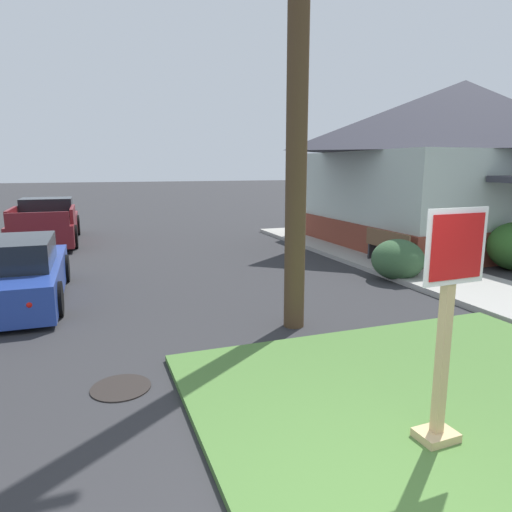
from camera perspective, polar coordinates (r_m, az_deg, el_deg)
grass_corner_patch at (r=5.51m, az=24.84°, el=-17.46°), size 5.46×5.05×0.08m
sidewalk_strip at (r=11.20m, az=22.76°, el=-2.82°), size 2.20×18.34×0.12m
stop_sign at (r=4.47m, az=22.43°, el=-9.17°), size 0.66×0.29×2.16m
manhole_cover at (r=5.87m, az=-16.42°, el=-15.38°), size 0.70×0.70×0.02m
parked_sedan_blue at (r=10.01m, az=-28.15°, el=-2.02°), size 1.98×4.28×1.25m
pickup_truck_maroon at (r=17.40m, az=-24.52°, el=3.57°), size 2.07×5.25×1.48m
street_bench at (r=12.24m, az=16.33°, el=1.26°), size 0.47×1.69×0.85m
utility_pole at (r=7.56m, az=5.33°, el=27.98°), size 1.58×0.33×9.28m
corner_house at (r=17.01m, az=23.91°, el=10.63°), size 9.04×8.44×5.31m
shrub_by_curb at (r=11.07m, az=17.16°, el=-0.43°), size 1.19×1.19×0.94m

